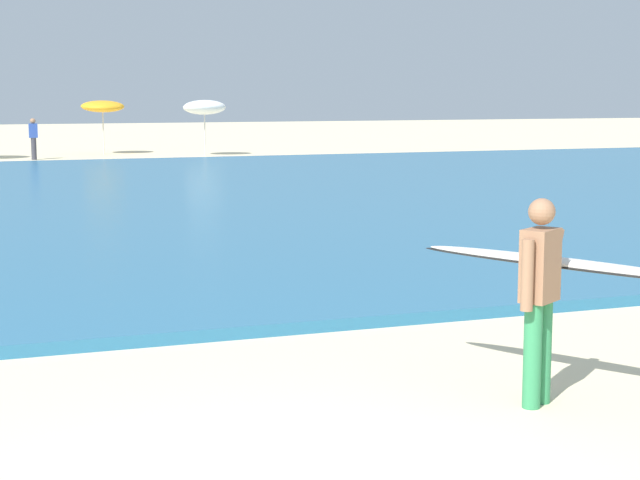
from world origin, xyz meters
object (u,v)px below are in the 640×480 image
Objects in this scene: beachgoer_near_row_right at (33,138)px; beach_umbrella_4 at (204,107)px; beach_umbrella_3 at (103,106)px; surfer_with_board at (552,279)px.

beach_umbrella_4 is at bearing 2.48° from beachgoer_near_row_right.
beach_umbrella_3 is at bearing 147.20° from beach_umbrella_4.
beach_umbrella_4 is 1.44× the size of beachgoer_near_row_right.
beach_umbrella_4 is (5.34, 33.84, 0.92)m from surfer_with_board.
surfer_with_board is 1.10× the size of beach_umbrella_4.
beach_umbrella_4 reaches higher than beachgoer_near_row_right.
beachgoer_near_row_right is (-6.76, -0.29, -1.11)m from beach_umbrella_4.
beach_umbrella_3 is 4.21m from beachgoer_near_row_right.
beachgoer_near_row_right is at bearing 92.44° from surfer_with_board.
surfer_with_board is 33.58m from beachgoer_near_row_right.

